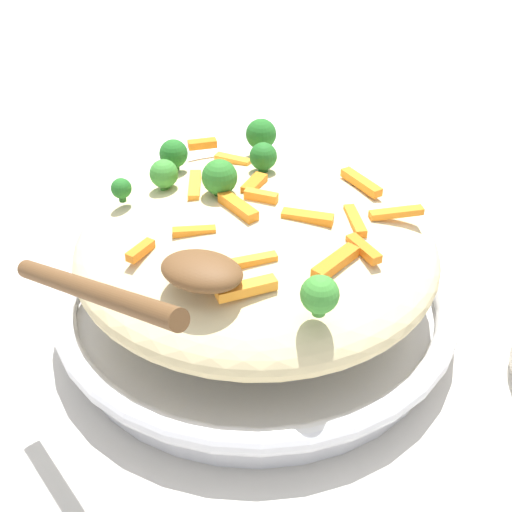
# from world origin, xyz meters

# --- Properties ---
(ground_plane) EXTENTS (2.40, 2.40, 0.00)m
(ground_plane) POSITION_xyz_m (0.00, 0.00, 0.00)
(ground_plane) COLOR beige
(serving_bowl) EXTENTS (0.33, 0.33, 0.04)m
(serving_bowl) POSITION_xyz_m (0.00, 0.00, 0.02)
(serving_bowl) COLOR silver
(serving_bowl) RESTS_ON ground_plane
(pasta_mound) EXTENTS (0.29, 0.28, 0.08)m
(pasta_mound) POSITION_xyz_m (0.00, 0.00, 0.08)
(pasta_mound) COLOR beige
(pasta_mound) RESTS_ON serving_bowl
(carrot_piece_0) EXTENTS (0.03, 0.04, 0.01)m
(carrot_piece_0) POSITION_xyz_m (0.07, 0.02, 0.11)
(carrot_piece_0) COLOR orange
(carrot_piece_0) RESTS_ON pasta_mound
(carrot_piece_1) EXTENTS (0.02, 0.04, 0.01)m
(carrot_piece_1) POSITION_xyz_m (-0.06, 0.01, 0.11)
(carrot_piece_1) COLOR orange
(carrot_piece_1) RESTS_ON pasta_mound
(carrot_piece_2) EXTENTS (0.02, 0.04, 0.01)m
(carrot_piece_2) POSITION_xyz_m (0.07, -0.04, 0.11)
(carrot_piece_2) COLOR orange
(carrot_piece_2) RESTS_ON pasta_mound
(carrot_piece_3) EXTENTS (0.04, 0.03, 0.01)m
(carrot_piece_3) POSITION_xyz_m (-0.01, -0.01, 0.12)
(carrot_piece_3) COLOR orange
(carrot_piece_3) RESTS_ON pasta_mound
(carrot_piece_4) EXTENTS (0.03, 0.03, 0.01)m
(carrot_piece_4) POSITION_xyz_m (0.09, -0.02, 0.11)
(carrot_piece_4) COLOR orange
(carrot_piece_4) RESTS_ON pasta_mound
(carrot_piece_5) EXTENTS (0.01, 0.03, 0.01)m
(carrot_piece_5) POSITION_xyz_m (-0.01, 0.03, 0.12)
(carrot_piece_5) COLOR orange
(carrot_piece_5) RESTS_ON pasta_mound
(carrot_piece_6) EXTENTS (0.03, 0.01, 0.01)m
(carrot_piece_6) POSITION_xyz_m (-0.05, 0.07, 0.11)
(carrot_piece_6) COLOR orange
(carrot_piece_6) RESTS_ON pasta_mound
(carrot_piece_7) EXTENTS (0.01, 0.03, 0.01)m
(carrot_piece_7) POSITION_xyz_m (-0.06, -0.08, 0.11)
(carrot_piece_7) COLOR orange
(carrot_piece_7) RESTS_ON pasta_mound
(carrot_piece_8) EXTENTS (0.03, 0.01, 0.01)m
(carrot_piece_8) POSITION_xyz_m (-0.00, 0.01, 0.12)
(carrot_piece_8) COLOR orange
(carrot_piece_8) RESTS_ON pasta_mound
(carrot_piece_9) EXTENTS (0.04, 0.03, 0.01)m
(carrot_piece_9) POSITION_xyz_m (0.10, 0.04, 0.11)
(carrot_piece_9) COLOR orange
(carrot_piece_9) RESTS_ON pasta_mound
(carrot_piece_10) EXTENTS (0.03, 0.02, 0.01)m
(carrot_piece_10) POSITION_xyz_m (-0.09, 0.09, 0.11)
(carrot_piece_10) COLOR orange
(carrot_piece_10) RESTS_ON pasta_mound
(carrot_piece_11) EXTENTS (0.04, 0.01, 0.01)m
(carrot_piece_11) POSITION_xyz_m (0.04, -0.00, 0.12)
(carrot_piece_11) COLOR orange
(carrot_piece_11) RESTS_ON pasta_mound
(carrot_piece_12) EXTENTS (0.04, 0.03, 0.01)m
(carrot_piece_12) POSITION_xyz_m (0.06, 0.07, 0.11)
(carrot_piece_12) COLOR orange
(carrot_piece_12) RESTS_ON pasta_mound
(carrot_piece_13) EXTENTS (0.03, 0.02, 0.01)m
(carrot_piece_13) POSITION_xyz_m (-0.03, -0.05, 0.11)
(carrot_piece_13) COLOR orange
(carrot_piece_13) RESTS_ON pasta_mound
(carrot_piece_14) EXTENTS (0.03, 0.03, 0.01)m
(carrot_piece_14) POSITION_xyz_m (0.02, -0.06, 0.11)
(carrot_piece_14) COLOR orange
(carrot_piece_14) RESTS_ON pasta_mound
(carrot_piece_15) EXTENTS (0.04, 0.03, 0.01)m
(carrot_piece_15) POSITION_xyz_m (0.03, -0.09, 0.11)
(carrot_piece_15) COLOR orange
(carrot_piece_15) RESTS_ON pasta_mound
(broccoli_floret_0) EXTENTS (0.03, 0.03, 0.03)m
(broccoli_floret_0) POSITION_xyz_m (-0.03, 0.01, 0.13)
(broccoli_floret_0) COLOR #296820
(broccoli_floret_0) RESTS_ON pasta_mound
(broccoli_floret_1) EXTENTS (0.02, 0.02, 0.03)m
(broccoli_floret_1) POSITION_xyz_m (-0.02, 0.06, 0.12)
(broccoli_floret_1) COLOR #205B1C
(broccoli_floret_1) RESTS_ON pasta_mound
(broccoli_floret_2) EXTENTS (0.02, 0.02, 0.03)m
(broccoli_floret_2) POSITION_xyz_m (-0.08, 0.01, 0.12)
(broccoli_floret_2) COLOR #377928
(broccoli_floret_2) RESTS_ON pasta_mound
(broccoli_floret_3) EXTENTS (0.02, 0.02, 0.02)m
(broccoli_floret_3) POSITION_xyz_m (-0.11, -0.02, 0.12)
(broccoli_floret_3) COLOR #205B1C
(broccoli_floret_3) RESTS_ON pasta_mound
(broccoli_floret_4) EXTENTS (0.02, 0.02, 0.03)m
(broccoli_floret_4) POSITION_xyz_m (0.08, -0.09, 0.12)
(broccoli_floret_4) COLOR #377928
(broccoli_floret_4) RESTS_ON pasta_mound
(broccoli_floret_5) EXTENTS (0.03, 0.03, 0.03)m
(broccoli_floret_5) POSITION_xyz_m (-0.03, 0.10, 0.12)
(broccoli_floret_5) COLOR #205B1C
(broccoli_floret_5) RESTS_ON pasta_mound
(broccoli_floret_6) EXTENTS (0.02, 0.02, 0.03)m
(broccoli_floret_6) POSITION_xyz_m (-0.09, 0.04, 0.12)
(broccoli_floret_6) COLOR #205B1C
(broccoli_floret_6) RESTS_ON pasta_mound
(serving_spoon) EXTENTS (0.16, 0.14, 0.08)m
(serving_spoon) POSITION_xyz_m (-0.01, -0.13, 0.13)
(serving_spoon) COLOR brown
(serving_spoon) RESTS_ON pasta_mound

